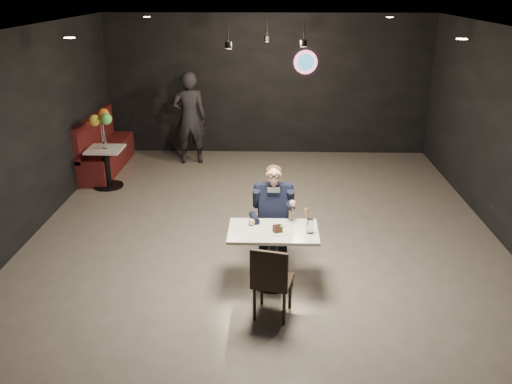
{
  "coord_description": "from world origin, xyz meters",
  "views": [
    {
      "loc": [
        0.11,
        -7.27,
        3.58
      ],
      "look_at": [
        -0.1,
        -0.66,
        1.01
      ],
      "focal_mm": 38.0,
      "sensor_mm": 36.0,
      "label": 1
    }
  ],
  "objects_px": {
    "chair_near": "(273,279)",
    "booth_bench": "(106,143)",
    "chair_far": "(273,232)",
    "side_table": "(107,167)",
    "balloon_vase": "(105,145)",
    "passerby": "(190,118)",
    "main_table": "(273,257)",
    "seated_man": "(273,214)",
    "sundae_glass": "(310,226)"
  },
  "relations": [
    {
      "from": "sundae_glass",
      "to": "passerby",
      "type": "height_order",
      "value": "passerby"
    },
    {
      "from": "chair_far",
      "to": "passerby",
      "type": "height_order",
      "value": "passerby"
    },
    {
      "from": "seated_man",
      "to": "balloon_vase",
      "type": "relative_size",
      "value": 10.39
    },
    {
      "from": "balloon_vase",
      "to": "main_table",
      "type": "bearing_deg",
      "value": -47.85
    },
    {
      "from": "main_table",
      "to": "passerby",
      "type": "bearing_deg",
      "value": 109.45
    },
    {
      "from": "booth_bench",
      "to": "balloon_vase",
      "type": "height_order",
      "value": "booth_bench"
    },
    {
      "from": "chair_near",
      "to": "sundae_glass",
      "type": "relative_size",
      "value": 5.07
    },
    {
      "from": "chair_near",
      "to": "balloon_vase",
      "type": "xyz_separation_m",
      "value": [
        -3.08,
        4.09,
        0.36
      ]
    },
    {
      "from": "chair_near",
      "to": "side_table",
      "type": "relative_size",
      "value": 1.18
    },
    {
      "from": "chair_far",
      "to": "balloon_vase",
      "type": "height_order",
      "value": "chair_far"
    },
    {
      "from": "chair_far",
      "to": "balloon_vase",
      "type": "bearing_deg",
      "value": 137.19
    },
    {
      "from": "booth_bench",
      "to": "side_table",
      "type": "bearing_deg",
      "value": -73.3
    },
    {
      "from": "chair_far",
      "to": "chair_near",
      "type": "height_order",
      "value": "same"
    },
    {
      "from": "balloon_vase",
      "to": "sundae_glass",
      "type": "bearing_deg",
      "value": -44.59
    },
    {
      "from": "chair_far",
      "to": "sundae_glass",
      "type": "distance_m",
      "value": 0.85
    },
    {
      "from": "passerby",
      "to": "seated_man",
      "type": "bearing_deg",
      "value": 103.93
    },
    {
      "from": "sundae_glass",
      "to": "booth_bench",
      "type": "height_order",
      "value": "booth_bench"
    },
    {
      "from": "chair_far",
      "to": "side_table",
      "type": "relative_size",
      "value": 1.18
    },
    {
      "from": "seated_man",
      "to": "balloon_vase",
      "type": "bearing_deg",
      "value": 137.19
    },
    {
      "from": "seated_man",
      "to": "booth_bench",
      "type": "distance_m",
      "value": 5.13
    },
    {
      "from": "sundae_glass",
      "to": "side_table",
      "type": "height_order",
      "value": "sundae_glass"
    },
    {
      "from": "balloon_vase",
      "to": "passerby",
      "type": "distance_m",
      "value": 2.04
    },
    {
      "from": "chair_far",
      "to": "passerby",
      "type": "xyz_separation_m",
      "value": [
        -1.74,
        4.39,
        0.5
      ]
    },
    {
      "from": "chair_near",
      "to": "seated_man",
      "type": "height_order",
      "value": "seated_man"
    },
    {
      "from": "seated_man",
      "to": "side_table",
      "type": "distance_m",
      "value": 4.22
    },
    {
      "from": "chair_far",
      "to": "balloon_vase",
      "type": "distance_m",
      "value": 4.22
    },
    {
      "from": "chair_near",
      "to": "seated_man",
      "type": "xyz_separation_m",
      "value": [
        0.0,
        1.23,
        0.26
      ]
    },
    {
      "from": "chair_far",
      "to": "sundae_glass",
      "type": "bearing_deg",
      "value": -54.45
    },
    {
      "from": "sundae_glass",
      "to": "passerby",
      "type": "distance_m",
      "value": 5.46
    },
    {
      "from": "seated_man",
      "to": "sundae_glass",
      "type": "bearing_deg",
      "value": -54.45
    },
    {
      "from": "chair_near",
      "to": "passerby",
      "type": "xyz_separation_m",
      "value": [
        -1.74,
        5.62,
        0.5
      ]
    },
    {
      "from": "side_table",
      "to": "seated_man",
      "type": "bearing_deg",
      "value": -42.81
    },
    {
      "from": "balloon_vase",
      "to": "passerby",
      "type": "xyz_separation_m",
      "value": [
        1.34,
        1.53,
        0.14
      ]
    },
    {
      "from": "chair_far",
      "to": "side_table",
      "type": "height_order",
      "value": "chair_far"
    },
    {
      "from": "sundae_glass",
      "to": "chair_far",
      "type": "bearing_deg",
      "value": 125.55
    },
    {
      "from": "chair_near",
      "to": "chair_far",
      "type": "bearing_deg",
      "value": 102.95
    },
    {
      "from": "main_table",
      "to": "side_table",
      "type": "bearing_deg",
      "value": 132.15
    },
    {
      "from": "chair_far",
      "to": "side_table",
      "type": "distance_m",
      "value": 4.2
    },
    {
      "from": "main_table",
      "to": "chair_near",
      "type": "bearing_deg",
      "value": -90.0
    },
    {
      "from": "chair_far",
      "to": "seated_man",
      "type": "bearing_deg",
      "value": 0.0
    },
    {
      "from": "chair_near",
      "to": "balloon_vase",
      "type": "bearing_deg",
      "value": 139.98
    },
    {
      "from": "passerby",
      "to": "main_table",
      "type": "bearing_deg",
      "value": 101.7
    },
    {
      "from": "sundae_glass",
      "to": "balloon_vase",
      "type": "bearing_deg",
      "value": 135.41
    },
    {
      "from": "chair_near",
      "to": "seated_man",
      "type": "bearing_deg",
      "value": 102.95
    },
    {
      "from": "side_table",
      "to": "passerby",
      "type": "xyz_separation_m",
      "value": [
        1.34,
        1.53,
        0.57
      ]
    },
    {
      "from": "main_table",
      "to": "chair_far",
      "type": "height_order",
      "value": "chair_far"
    },
    {
      "from": "main_table",
      "to": "seated_man",
      "type": "bearing_deg",
      "value": 90.0
    },
    {
      "from": "chair_far",
      "to": "chair_near",
      "type": "distance_m",
      "value": 1.23
    },
    {
      "from": "chair_near",
      "to": "booth_bench",
      "type": "distance_m",
      "value": 6.11
    },
    {
      "from": "main_table",
      "to": "chair_near",
      "type": "distance_m",
      "value": 0.69
    }
  ]
}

